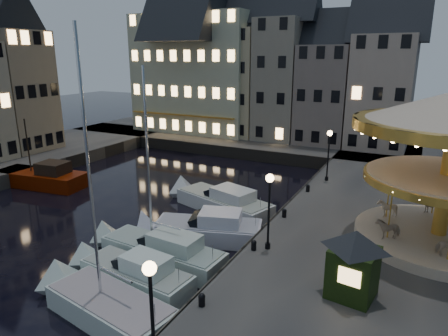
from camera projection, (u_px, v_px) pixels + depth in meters
The scene contains 27 objects.
ground at pixel (149, 249), 24.05m from camera, with size 160.00×160.00×0.00m, color black.
quay_east at pixel (410, 247), 22.90m from camera, with size 16.00×56.00×1.30m, color #474442.
quay_north at pixel (232, 140), 51.35m from camera, with size 44.00×12.00×1.30m, color #474442.
quaywall_e at pixel (277, 222), 26.39m from camera, with size 0.15×44.00×1.30m, color #47423A.
quaywall_n at pixel (225, 152), 45.34m from camera, with size 48.00×0.15×1.30m, color #47423A.
streetlamp_a at pixel (152, 305), 12.10m from camera, with size 0.44×0.44×4.17m.
streetlamp_b at pixel (269, 201), 20.66m from camera, with size 0.44×0.44×4.17m.
streetlamp_c at pixel (329, 148), 32.22m from camera, with size 0.44×0.44×4.17m.
bollard_a at pixel (202, 299), 16.45m from camera, with size 0.30×0.30×0.57m.
bollard_b at pixel (254, 245), 21.16m from camera, with size 0.30×0.30×0.57m.
bollard_c at pixel (284, 213), 25.44m from camera, with size 0.30×0.30×0.57m.
bollard_d at pixel (308, 188), 30.15m from camera, with size 0.30×0.30×0.57m.
townhouse_na at pixel (165, 80), 56.13m from camera, with size 5.50×8.00×12.80m.
townhouse_nb at pixel (199, 78), 53.61m from camera, with size 6.16×8.00×13.80m.
townhouse_nc at pixel (240, 75), 50.83m from camera, with size 6.82×8.00×14.80m.
townhouse_nd at pixel (283, 72), 48.18m from camera, with size 5.50×8.00×15.80m.
townhouse_ne at pixel (327, 86), 46.22m from camera, with size 6.16×8.00×12.80m.
townhouse_nf at pixel (383, 83), 43.43m from camera, with size 6.82×8.00×13.80m.
townhouse_wc at pixel (11, 82), 42.46m from camera, with size 8.80×5.50×14.20m.
hotel_corner at pixel (199, 66), 53.18m from camera, with size 17.60×9.00×16.80m.
motorboat_a at pixel (102, 305), 17.85m from camera, with size 7.41×3.46×12.24m.
motorboat_b at pixel (131, 274), 20.17m from camera, with size 7.16×2.64×2.15m.
motorboat_c at pixel (157, 250), 22.52m from camera, with size 8.48×2.70×11.22m.
motorboat_d at pixel (202, 230), 25.23m from camera, with size 7.74×4.65×2.15m.
motorboat_e at pixel (220, 201), 30.10m from camera, with size 8.85×4.92×2.15m.
red_fishing_boat at pixel (43, 178), 35.45m from camera, with size 8.54×3.93×6.17m.
ticket_kiosk at pixel (355, 252), 16.69m from camera, with size 2.94×2.94×3.45m.
Camera 1 is at (13.93, -17.34, 11.33)m, focal length 32.00 mm.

